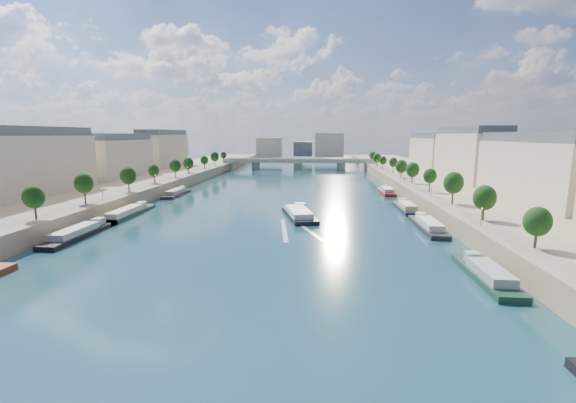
# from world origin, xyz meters

# --- Properties ---
(ground) EXTENTS (700.00, 700.00, 0.00)m
(ground) POSITION_xyz_m (0.00, 100.00, 0.00)
(ground) COLOR #0C2635
(ground) RESTS_ON ground
(quay_left) EXTENTS (44.00, 520.00, 5.00)m
(quay_left) POSITION_xyz_m (-72.00, 100.00, 2.50)
(quay_left) COLOR #9E8460
(quay_left) RESTS_ON ground
(quay_right) EXTENTS (44.00, 520.00, 5.00)m
(quay_right) POSITION_xyz_m (72.00, 100.00, 2.50)
(quay_right) COLOR #9E8460
(quay_right) RESTS_ON ground
(pave_left) EXTENTS (14.00, 520.00, 0.10)m
(pave_left) POSITION_xyz_m (-57.00, 100.00, 5.05)
(pave_left) COLOR gray
(pave_left) RESTS_ON quay_left
(pave_right) EXTENTS (14.00, 520.00, 0.10)m
(pave_right) POSITION_xyz_m (57.00, 100.00, 5.05)
(pave_right) COLOR gray
(pave_right) RESTS_ON quay_right
(trees_left) EXTENTS (4.80, 268.80, 8.26)m
(trees_left) POSITION_xyz_m (-55.00, 102.00, 10.48)
(trees_left) COLOR #382B1E
(trees_left) RESTS_ON ground
(trees_right) EXTENTS (4.80, 268.80, 8.26)m
(trees_right) POSITION_xyz_m (55.00, 110.00, 10.48)
(trees_right) COLOR #382B1E
(trees_right) RESTS_ON ground
(lamps_left) EXTENTS (0.36, 200.36, 4.28)m
(lamps_left) POSITION_xyz_m (-52.50, 90.00, 7.78)
(lamps_left) COLOR black
(lamps_left) RESTS_ON ground
(lamps_right) EXTENTS (0.36, 200.36, 4.28)m
(lamps_right) POSITION_xyz_m (52.50, 105.00, 7.78)
(lamps_right) COLOR black
(lamps_right) RESTS_ON ground
(buildings_left) EXTENTS (16.00, 226.00, 23.20)m
(buildings_left) POSITION_xyz_m (-85.00, 112.00, 16.45)
(buildings_left) COLOR beige
(buildings_left) RESTS_ON ground
(buildings_right) EXTENTS (16.00, 226.00, 23.20)m
(buildings_right) POSITION_xyz_m (85.00, 112.00, 16.45)
(buildings_right) COLOR beige
(buildings_right) RESTS_ON ground
(skyline) EXTENTS (79.00, 42.00, 22.00)m
(skyline) POSITION_xyz_m (3.19, 319.52, 14.66)
(skyline) COLOR beige
(skyline) RESTS_ON ground
(bridge) EXTENTS (112.00, 12.00, 8.15)m
(bridge) POSITION_xyz_m (0.00, 243.80, 5.08)
(bridge) COLOR #C1B79E
(bridge) RESTS_ON ground
(tour_barge) EXTENTS (13.23, 26.48, 3.62)m
(tour_barge) POSITION_xyz_m (9.13, 74.84, 0.92)
(tour_barge) COLOR black
(tour_barge) RESTS_ON ground
(wake) EXTENTS (13.80, 25.95, 0.04)m
(wake) POSITION_xyz_m (9.13, 58.18, 0.02)
(wake) COLOR silver
(wake) RESTS_ON ground
(moored_barges_left) EXTENTS (5.00, 157.23, 3.60)m
(moored_barges_left) POSITION_xyz_m (-45.50, 47.03, 0.84)
(moored_barges_left) COLOR #1D1D3F
(moored_barges_left) RESTS_ON ground
(moored_barges_right) EXTENTS (5.00, 162.09, 3.60)m
(moored_barges_right) POSITION_xyz_m (45.50, 56.40, 0.84)
(moored_barges_right) COLOR black
(moored_barges_right) RESTS_ON ground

